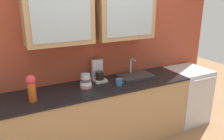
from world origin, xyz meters
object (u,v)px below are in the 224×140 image
at_px(sink_faucet, 135,75).
at_px(vase, 32,87).
at_px(bowl_stack, 86,81).
at_px(dishwasher, 186,95).
at_px(cup_near_sink, 119,82).
at_px(coffee_maker, 98,73).

xyz_separation_m(sink_faucet, vase, (-1.45, -0.17, 0.15)).
xyz_separation_m(bowl_stack, dishwasher, (1.73, -0.04, -0.53)).
bearing_deg(cup_near_sink, vase, 178.92).
bearing_deg(sink_faucet, bowl_stack, -175.82).
relative_size(sink_faucet, cup_near_sink, 3.95).
relative_size(vase, dishwasher, 0.34).
bearing_deg(vase, cup_near_sink, -1.08).
height_order(sink_faucet, bowl_stack, sink_faucet).
distance_m(sink_faucet, coffee_maker, 0.55).
bearing_deg(vase, coffee_maker, 16.62).
xyz_separation_m(vase, cup_near_sink, (1.08, -0.02, -0.12)).
height_order(sink_faucet, vase, vase).
xyz_separation_m(dishwasher, coffee_maker, (-1.49, 0.20, 0.55)).
distance_m(bowl_stack, vase, 0.68).
bearing_deg(coffee_maker, cup_near_sink, -60.18).
relative_size(cup_near_sink, coffee_maker, 0.43).
bearing_deg(bowl_stack, cup_near_sink, -17.74).
bearing_deg(vase, sink_faucet, 6.64).
relative_size(sink_faucet, coffee_maker, 1.69).
height_order(sink_faucet, dishwasher, sink_faucet).
relative_size(bowl_stack, vase, 0.59).
relative_size(vase, coffee_maker, 1.05).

